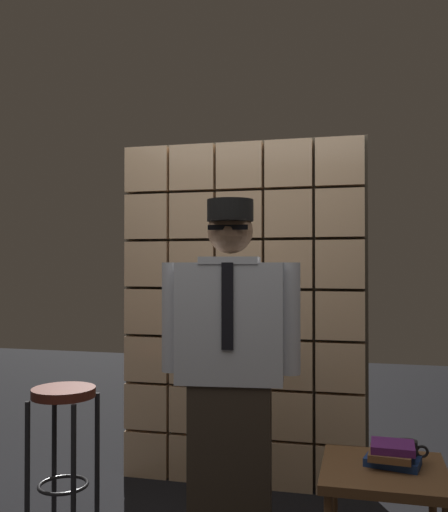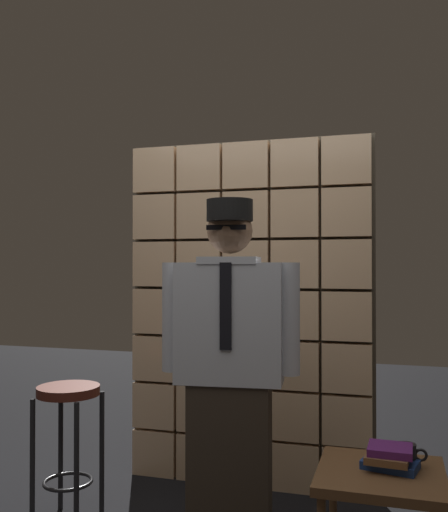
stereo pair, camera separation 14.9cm
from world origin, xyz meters
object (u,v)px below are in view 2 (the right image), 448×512
(standing_person, at_px, (230,368))
(bar_stool, at_px, (68,421))
(side_table, at_px, (381,489))
(book_stack, at_px, (389,458))
(coffee_mug, at_px, (407,455))

(standing_person, height_order, bar_stool, standing_person)
(side_table, bearing_deg, book_stack, 44.84)
(side_table, distance_m, coffee_mug, 0.19)
(side_table, bearing_deg, bar_stool, 170.90)
(standing_person, xyz_separation_m, side_table, (0.72, -0.21, -0.43))
(standing_person, xyz_separation_m, book_stack, (0.75, -0.18, -0.31))
(side_table, bearing_deg, standing_person, 163.70)
(bar_stool, bearing_deg, book_stack, -7.79)
(coffee_mug, bearing_deg, standing_person, 171.82)
(side_table, xyz_separation_m, book_stack, (0.03, 0.03, 0.12))
(coffee_mug, bearing_deg, side_table, -139.89)
(standing_person, height_order, book_stack, standing_person)
(bar_stool, xyz_separation_m, coffee_mug, (1.76, -0.17, 0.04))
(standing_person, bearing_deg, coffee_mug, -14.83)
(book_stack, height_order, coffee_mug, book_stack)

